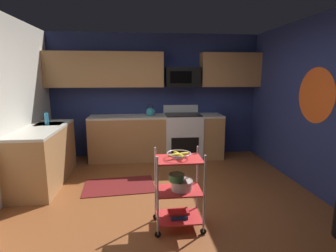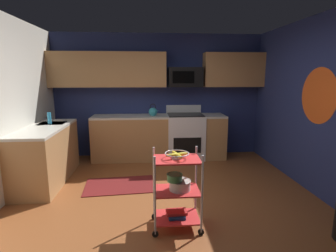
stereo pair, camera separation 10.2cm
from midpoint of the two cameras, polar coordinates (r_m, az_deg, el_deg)
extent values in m
cube|color=brown|center=(3.79, -1.00, -16.81)|extent=(4.40, 4.80, 0.04)
cube|color=navy|center=(5.80, -3.21, 6.47)|extent=(4.52, 0.06, 2.60)
cube|color=navy|center=(4.21, 30.79, 3.33)|extent=(0.06, 4.80, 2.60)
cylinder|color=#E5591E|center=(4.41, 28.51, 5.77)|extent=(0.00, 0.81, 0.81)
cube|color=#B27F4C|center=(5.61, -2.94, -2.58)|extent=(2.75, 0.60, 0.88)
cube|color=beige|center=(5.52, -2.98, 2.07)|extent=(2.75, 0.60, 0.04)
cube|color=#B27F4C|center=(4.80, -25.54, -5.97)|extent=(0.60, 1.63, 0.88)
cube|color=beige|center=(4.69, -25.99, -0.57)|extent=(0.60, 1.63, 0.04)
cube|color=#B7BABC|center=(5.04, -24.56, -0.43)|extent=(0.44, 0.36, 0.16)
cube|color=white|center=(5.66, 2.63, -2.25)|extent=(0.76, 0.64, 0.92)
cube|color=black|center=(5.37, 3.14, -4.17)|extent=(0.56, 0.01, 0.32)
cube|color=white|center=(5.84, 2.24, 3.65)|extent=(0.76, 0.06, 0.18)
cube|color=black|center=(5.57, 2.67, 2.46)|extent=(0.72, 0.60, 0.02)
cube|color=#B27F4C|center=(5.63, -13.86, 11.65)|extent=(2.35, 0.33, 0.70)
cube|color=#B27F4C|center=(5.89, 12.66, 11.65)|extent=(1.25, 0.33, 0.70)
cube|color=black|center=(5.62, 2.56, 10.42)|extent=(0.70, 0.38, 0.40)
cube|color=black|center=(5.42, 2.24, 10.41)|extent=(0.44, 0.01, 0.24)
cylinder|color=silver|center=(2.91, -3.30, -14.88)|extent=(0.02, 0.02, 0.88)
cylinder|color=black|center=(3.13, -3.20, -22.16)|extent=(0.07, 0.02, 0.07)
cylinder|color=silver|center=(2.98, 6.78, -14.35)|extent=(0.02, 0.02, 0.88)
cylinder|color=black|center=(3.19, 6.59, -21.53)|extent=(0.07, 0.02, 0.07)
cylinder|color=silver|center=(3.25, -3.63, -12.10)|extent=(0.02, 0.02, 0.88)
cylinder|color=black|center=(3.44, -3.54, -18.86)|extent=(0.07, 0.02, 0.07)
cylinder|color=silver|center=(3.30, 5.36, -11.71)|extent=(0.02, 0.02, 0.88)
cylinder|color=black|center=(3.50, 5.22, -18.39)|extent=(0.07, 0.02, 0.07)
cube|color=red|center=(3.26, 1.30, -18.94)|extent=(0.51, 0.37, 0.02)
cube|color=red|center=(3.11, 1.33, -13.65)|extent=(0.51, 0.37, 0.02)
cube|color=red|center=(2.98, 1.36, -7.15)|extent=(0.51, 0.37, 0.02)
torus|color=silver|center=(2.95, 1.36, -5.88)|extent=(0.27, 0.27, 0.01)
cylinder|color=silver|center=(2.97, 1.36, -6.80)|extent=(0.12, 0.12, 0.02)
ellipsoid|color=yellow|center=(2.98, 2.24, -6.04)|extent=(0.17, 0.09, 0.04)
ellipsoid|color=yellow|center=(3.00, 0.96, -5.90)|extent=(0.09, 0.17, 0.04)
ellipsoid|color=yellow|center=(2.94, 0.47, -6.27)|extent=(0.17, 0.09, 0.04)
ellipsoid|color=yellow|center=(2.92, 1.77, -6.42)|extent=(0.09, 0.17, 0.04)
cylinder|color=silver|center=(3.09, 2.00, -12.55)|extent=(0.24, 0.24, 0.11)
torus|color=silver|center=(3.07, 2.01, -11.63)|extent=(0.25, 0.25, 0.01)
cylinder|color=#387F4C|center=(3.03, 0.86, -11.02)|extent=(0.17, 0.17, 0.08)
torus|color=#387F4C|center=(3.01, 0.87, -10.34)|extent=(0.18, 0.18, 0.01)
cube|color=#1E4C8C|center=(3.25, 1.30, -18.51)|extent=(0.19, 0.19, 0.04)
cube|color=#B22626|center=(3.23, 1.30, -17.95)|extent=(0.24, 0.15, 0.03)
sphere|color=teal|center=(5.50, -4.33, 2.99)|extent=(0.18, 0.18, 0.18)
sphere|color=black|center=(5.49, -4.34, 3.89)|extent=(0.03, 0.03, 0.03)
cone|color=teal|center=(5.50, -3.49, 3.19)|extent=(0.09, 0.04, 0.06)
torus|color=black|center=(5.49, -4.35, 4.15)|extent=(0.12, 0.01, 0.12)
cylinder|color=#2D8CBF|center=(4.93, -25.15, 1.41)|extent=(0.06, 0.06, 0.20)
cube|color=maroon|center=(4.42, -11.08, -12.48)|extent=(1.15, 0.78, 0.01)
camera|label=1|loc=(0.05, -90.79, -0.15)|focal=28.42mm
camera|label=2|loc=(0.05, 89.21, 0.15)|focal=28.42mm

